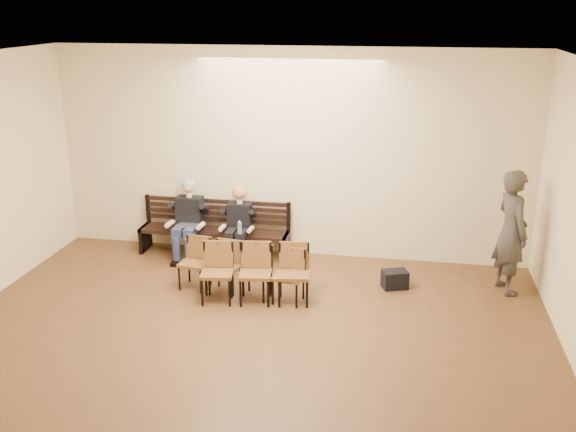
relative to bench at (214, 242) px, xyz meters
name	(u,v)px	position (x,y,z in m)	size (l,w,h in m)	color
ground	(201,430)	(1.25, -4.65, -0.23)	(10.00, 10.00, 0.00)	brown
room_walls	(214,170)	(1.25, -3.86, 2.31)	(8.02, 10.01, 3.51)	beige
bench	(214,242)	(0.00, 0.00, 0.00)	(2.60, 0.90, 0.45)	black
seated_man	(188,219)	(-0.41, -0.12, 0.43)	(0.54, 0.75, 1.31)	black
seated_woman	(239,228)	(0.47, -0.12, 0.33)	(0.48, 0.67, 1.12)	black
laptop	(188,227)	(-0.38, -0.25, 0.35)	(0.33, 0.26, 0.24)	silver
water_bottle	(240,234)	(0.57, -0.42, 0.34)	(0.07, 0.07, 0.22)	silver
bag	(395,279)	(3.10, -0.81, -0.09)	(0.37, 0.26, 0.28)	black
passerby	(512,223)	(4.75, -0.60, 0.86)	(0.79, 0.52, 2.16)	#3A362F
chair_row_front	(240,270)	(0.84, -1.47, 0.17)	(1.92, 0.43, 0.79)	brown
chair_row_back	(255,274)	(1.12, -1.66, 0.21)	(1.56, 0.47, 0.87)	brown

